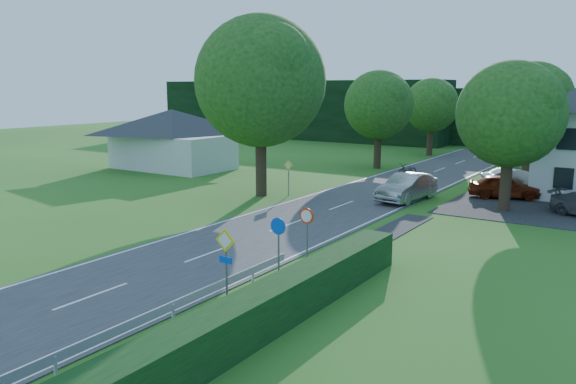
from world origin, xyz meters
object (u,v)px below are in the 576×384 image
Objects in this scene: moving_car at (407,187)px; motorcycle at (407,170)px; parasol at (556,179)px; streetlight at (509,131)px; parked_car_red at (504,186)px; parked_car_silver_a at (519,180)px.

motorcycle is (-3.49, 8.93, -0.29)m from moving_car.
parasol reaches higher than moving_car.
motorcycle is at bearing 170.91° from parasol.
streetlight reaches higher than moving_car.
parasol is at bearing 65.72° from streetlight.
streetlight is 3.78× the size of motorcycle.
motorcycle is 0.48× the size of parked_car_red.
motorcycle is at bearing 143.63° from streetlight.
parasol is (7.51, 7.17, 0.20)m from moving_car.
parasol reaches higher than parked_car_silver_a.
parasol is (11.00, -1.76, 0.49)m from motorcycle.
moving_car is 9.59m from motorcycle.
moving_car is (-5.36, -2.41, -3.58)m from streetlight.
streetlight is at bearing 29.81° from moving_car.
parasol is at bearing 8.97° from motorcycle.
streetlight is 6.22m from parasol.
parked_car_silver_a is at bearing -178.43° from parasol.
parked_car_silver_a is at bearing 6.24° from motorcycle.
moving_car is 2.43× the size of motorcycle.
parasol is at bearing -114.29° from parked_car_silver_a.
motorcycle is 8.91m from parked_car_silver_a.
streetlight is 3.43× the size of parasol.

